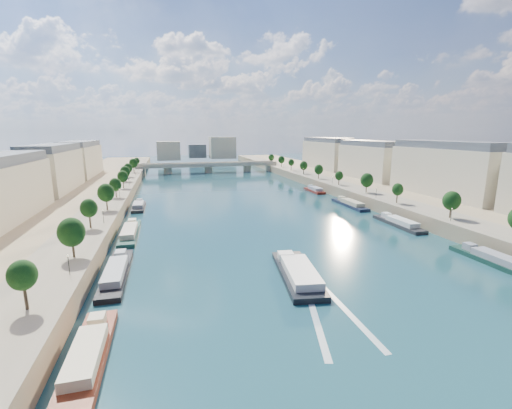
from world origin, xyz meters
TOP-DOWN VIEW (x-y plane):
  - ground at (0.00, 100.00)m, footprint 700.00×700.00m
  - quay_left at (-72.00, 100.00)m, footprint 44.00×520.00m
  - quay_right at (72.00, 100.00)m, footprint 44.00×520.00m
  - pave_left at (-57.00, 100.00)m, footprint 14.00×520.00m
  - pave_right at (57.00, 100.00)m, footprint 14.00×520.00m
  - trees_left at (-55.00, 102.00)m, footprint 4.80×268.80m
  - trees_right at (55.00, 110.00)m, footprint 4.80×268.80m
  - lamps_left at (-52.50, 90.00)m, footprint 0.36×200.36m
  - lamps_right at (52.50, 105.00)m, footprint 0.36×200.36m
  - buildings_left at (-85.00, 112.00)m, footprint 16.00×226.00m
  - buildings_right at (85.00, 112.00)m, footprint 16.00×226.00m
  - skyline at (3.19, 319.52)m, footprint 79.00×42.00m
  - bridge at (0.00, 236.99)m, footprint 112.00×12.00m
  - tour_barge at (-5.28, 28.35)m, footprint 11.25×27.02m
  - wake at (-5.28, 11.71)m, footprint 11.36×26.02m
  - moored_barges_left at (-45.50, 41.18)m, footprint 5.00×155.52m
  - moored_barges_right at (45.50, 58.45)m, footprint 5.00×163.50m

SIDE VIEW (x-z plane):
  - ground at x=0.00m, z-range 0.00..0.00m
  - wake at x=-5.28m, z-range 0.00..0.04m
  - moored_barges_left at x=-45.50m, z-range -0.96..2.64m
  - moored_barges_right at x=45.50m, z-range -0.96..2.64m
  - tour_barge at x=-5.28m, z-range -0.88..2.80m
  - quay_left at x=-72.00m, z-range 0.00..5.00m
  - quay_right at x=72.00m, z-range 0.00..5.00m
  - pave_left at x=-57.00m, z-range 5.00..5.10m
  - pave_right at x=57.00m, z-range 5.00..5.10m
  - bridge at x=0.00m, z-range 1.01..9.16m
  - lamps_left at x=-52.50m, z-range 5.64..9.92m
  - lamps_right at x=52.50m, z-range 5.64..9.92m
  - trees_left at x=-55.00m, z-range 6.35..14.61m
  - trees_right at x=55.00m, z-range 6.35..14.61m
  - skyline at x=3.19m, z-range 3.66..25.66m
  - buildings_left at x=-85.00m, z-range 4.85..28.05m
  - buildings_right at x=85.00m, z-range 4.85..28.05m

